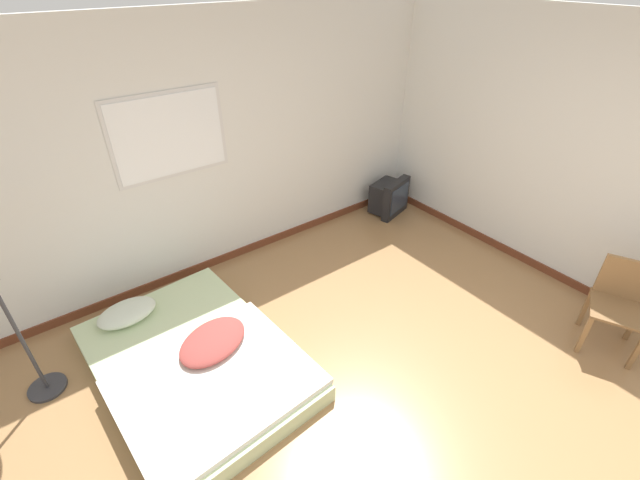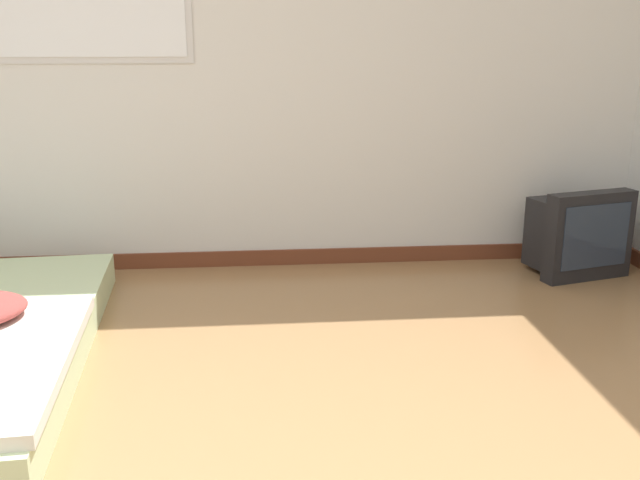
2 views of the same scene
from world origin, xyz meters
The scene contains 2 objects.
wall_back centered at (-0.01, 2.92, 1.29)m, with size 7.50×0.08×2.60m.
crt_tv centered at (2.11, 2.58, 0.23)m, with size 0.55×0.46×0.49m.
Camera 2 is at (0.32, -1.15, 1.28)m, focal length 40.00 mm.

